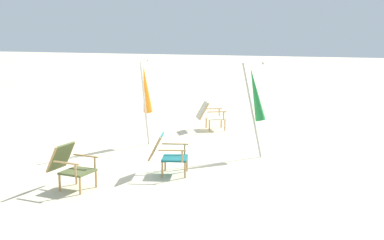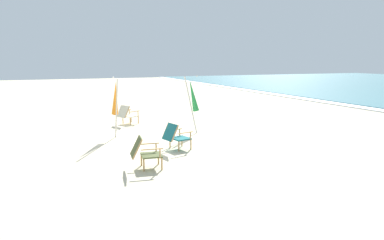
% 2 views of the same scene
% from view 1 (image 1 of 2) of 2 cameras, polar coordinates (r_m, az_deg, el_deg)
% --- Properties ---
extents(ground_plane, '(80.00, 80.00, 0.00)m').
position_cam_1_polar(ground_plane, '(12.05, -2.60, -3.62)').
color(ground_plane, beige).
extents(beach_chair_mid_center, '(0.86, 0.94, 0.78)m').
position_cam_1_polar(beach_chair_mid_center, '(14.76, 1.88, 0.58)').
color(beach_chair_mid_center, beige).
rests_on(beach_chair_mid_center, ground).
extents(beach_chair_front_right, '(0.73, 0.86, 0.79)m').
position_cam_1_polar(beach_chair_front_right, '(10.33, -2.75, -3.51)').
color(beach_chair_front_right, '#196066').
rests_on(beach_chair_front_right, ground).
extents(beach_chair_front_left, '(0.66, 0.80, 0.79)m').
position_cam_1_polar(beach_chair_front_left, '(9.68, -12.89, -4.68)').
color(beach_chair_front_left, '#515B33').
rests_on(beach_chair_front_left, ground).
extents(umbrella_furled_green, '(0.26, 0.56, 2.08)m').
position_cam_1_polar(umbrella_furled_green, '(11.63, 6.78, 2.65)').
color(umbrella_furled_green, '#B7B2A8').
rests_on(umbrella_furled_green, ground).
extents(umbrella_furled_orange, '(0.64, 0.26, 2.07)m').
position_cam_1_polar(umbrella_furled_orange, '(12.65, -4.95, 3.22)').
color(umbrella_furled_orange, '#B7B2A8').
rests_on(umbrella_furled_orange, ground).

